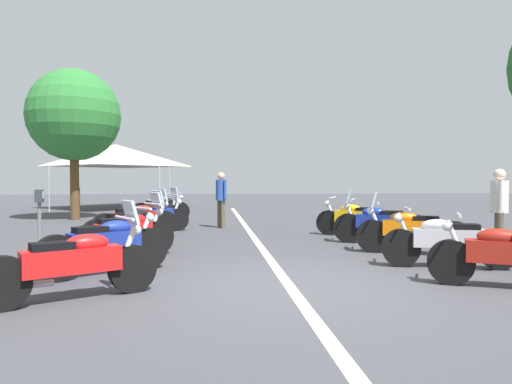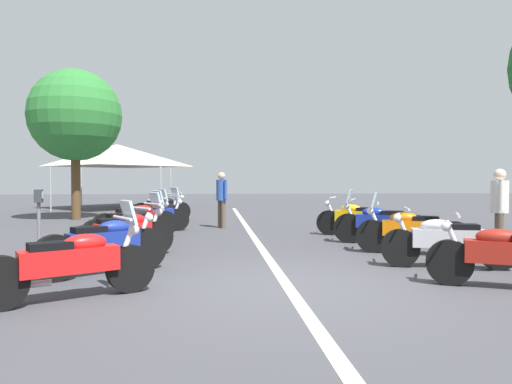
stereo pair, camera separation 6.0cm
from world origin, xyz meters
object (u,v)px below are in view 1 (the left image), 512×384
(motorcycle_right_row_3, at_px, (380,223))
(roadside_tree_0, at_px, (74,116))
(motorcycle_left_row_5, at_px, (153,216))
(motorcycle_left_row_4, at_px, (137,219))
(motorcycle_left_row_0, at_px, (75,263))
(motorcycle_left_row_2, at_px, (125,233))
(motorcycle_left_row_1, at_px, (106,244))
(motorcycle_right_row_4, at_px, (357,218))
(event_tent, at_px, (116,155))
(motorcycle_left_row_7, at_px, (161,208))
(motorcycle_right_row_1, at_px, (448,241))
(bystander_2, at_px, (499,205))
(bystander_0, at_px, (221,195))
(motorcycle_left_row_3, at_px, (131,226))
(motorcycle_left_row_6, at_px, (155,211))
(motorcycle_right_row_0, at_px, (511,255))
(parking_meter, at_px, (39,213))
(motorcycle_right_row_2, at_px, (412,230))

(motorcycle_right_row_3, bearing_deg, roadside_tree_0, -15.38)
(motorcycle_left_row_5, bearing_deg, motorcycle_left_row_4, -129.98)
(motorcycle_left_row_0, height_order, motorcycle_left_row_5, motorcycle_left_row_0)
(motorcycle_left_row_2, bearing_deg, motorcycle_left_row_1, -123.83)
(motorcycle_right_row_4, xyz_separation_m, event_tent, (12.23, 8.47, 2.19))
(motorcycle_left_row_0, distance_m, motorcycle_left_row_7, 10.35)
(motorcycle_right_row_1, relative_size, bystander_2, 1.27)
(motorcycle_left_row_4, bearing_deg, motorcycle_left_row_5, 50.88)
(motorcycle_left_row_4, relative_size, motorcycle_left_row_5, 1.00)
(motorcycle_right_row_4, bearing_deg, motorcycle_left_row_4, 27.98)
(motorcycle_left_row_5, xyz_separation_m, bystander_0, (0.97, -1.90, 0.52))
(bystander_2, xyz_separation_m, roadside_tree_0, (8.93, 10.41, 2.77))
(motorcycle_left_row_1, bearing_deg, event_tent, 65.13)
(motorcycle_left_row_3, height_order, motorcycle_left_row_4, motorcycle_left_row_4)
(motorcycle_left_row_0, height_order, motorcycle_left_row_1, motorcycle_left_row_0)
(motorcycle_left_row_6, bearing_deg, motorcycle_left_row_0, -126.88)
(motorcycle_right_row_0, bearing_deg, bystander_0, -40.38)
(motorcycle_left_row_6, height_order, motorcycle_left_row_7, motorcycle_left_row_6)
(motorcycle_left_row_7, distance_m, parking_meter, 8.00)
(motorcycle_left_row_3, height_order, bystander_2, bystander_2)
(motorcycle_right_row_0, distance_m, motorcycle_right_row_3, 4.36)
(motorcycle_left_row_3, distance_m, motorcycle_right_row_1, 6.26)
(motorcycle_right_row_1, distance_m, motorcycle_right_row_2, 1.48)
(event_tent, bearing_deg, motorcycle_left_row_5, -163.85)
(motorcycle_left_row_2, relative_size, motorcycle_right_row_4, 0.90)
(motorcycle_left_row_3, relative_size, roadside_tree_0, 0.33)
(motorcycle_left_row_0, distance_m, motorcycle_left_row_6, 8.88)
(motorcycle_left_row_5, relative_size, bystander_0, 1.17)
(motorcycle_left_row_6, distance_m, motorcycle_right_row_4, 6.21)
(motorcycle_left_row_0, xyz_separation_m, motorcycle_left_row_4, (5.93, 0.19, 0.01))
(motorcycle_right_row_4, height_order, event_tent, event_tent)
(motorcycle_left_row_5, xyz_separation_m, motorcycle_right_row_4, (-1.36, -5.32, 0.00))
(motorcycle_left_row_5, xyz_separation_m, motorcycle_right_row_2, (-4.23, -5.52, 0.02))
(motorcycle_left_row_7, bearing_deg, motorcycle_right_row_0, -85.35)
(motorcycle_left_row_5, bearing_deg, parking_meter, -135.34)
(motorcycle_right_row_1, bearing_deg, motorcycle_left_row_7, -41.87)
(motorcycle_right_row_2, distance_m, parking_meter, 6.87)
(bystander_0, bearing_deg, motorcycle_right_row_4, -65.85)
(motorcycle_left_row_5, xyz_separation_m, event_tent, (10.87, 3.15, 2.19))
(motorcycle_left_row_4, xyz_separation_m, parking_meter, (-3.47, 1.08, 0.42))
(motorcycle_right_row_3, bearing_deg, motorcycle_left_row_7, -22.97)
(motorcycle_left_row_1, height_order, event_tent, event_tent)
(parking_meter, height_order, bystander_2, bystander_2)
(motorcycle_right_row_1, bearing_deg, roadside_tree_0, -33.12)
(motorcycle_right_row_0, bearing_deg, motorcycle_left_row_3, -11.67)
(motorcycle_right_row_3, bearing_deg, motorcycle_right_row_2, 118.89)
(motorcycle_left_row_4, distance_m, motorcycle_right_row_0, 8.25)
(motorcycle_left_row_6, relative_size, parking_meter, 1.37)
(motorcycle_left_row_5, height_order, roadside_tree_0, roadside_tree_0)
(motorcycle_left_row_7, distance_m, bystander_0, 2.97)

